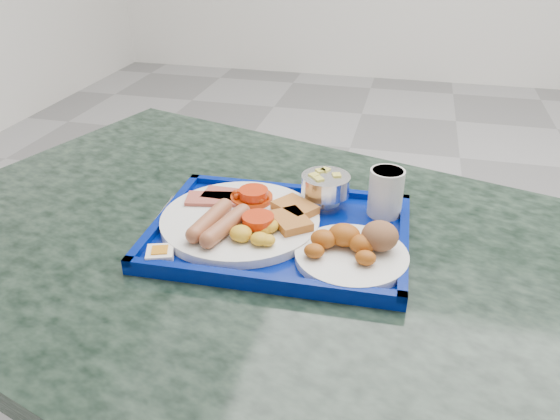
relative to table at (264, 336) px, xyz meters
name	(u,v)px	position (x,y,z in m)	size (l,w,h in m)	color
floor	(474,289)	(0.55, 1.11, -0.61)	(6.00, 6.00, 0.00)	#9D9C9F
table	(264,336)	(0.00, 0.00, 0.00)	(1.52, 1.23, 0.82)	slate
tray	(280,233)	(0.02, 0.02, 0.22)	(0.44, 0.33, 0.03)	navy
main_plate	(243,218)	(-0.04, 0.02, 0.24)	(0.28, 0.28, 0.04)	white
bread_plate	(355,248)	(0.16, -0.03, 0.24)	(0.18, 0.18, 0.06)	white
fruit_bowl	(325,185)	(0.08, 0.13, 0.27)	(0.09, 0.09, 0.06)	silver
juice_cup	(386,191)	(0.19, 0.13, 0.27)	(0.06, 0.06, 0.09)	silver
spoon	(192,207)	(-0.15, 0.06, 0.23)	(0.04, 0.15, 0.01)	silver
knife	(159,219)	(-0.19, 0.01, 0.23)	(0.01, 0.17, 0.00)	silver
jam_packet	(160,254)	(-0.14, -0.11, 0.23)	(0.05, 0.05, 0.02)	white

